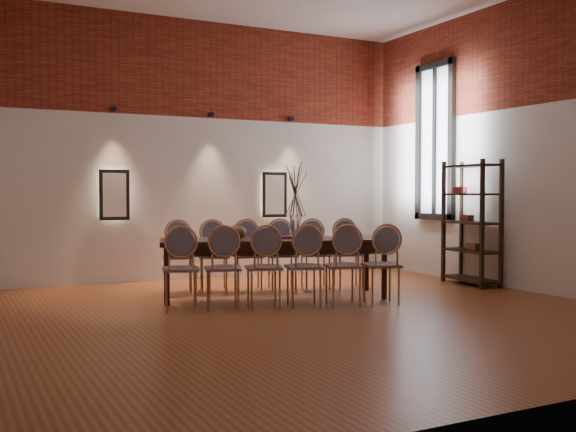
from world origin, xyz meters
name	(u,v)px	position (x,y,z in m)	size (l,w,h in m)	color
floor	(304,315)	(0.00, 0.00, -0.01)	(7.00, 7.00, 0.02)	#9A4F27
wall_back	(196,150)	(0.00, 3.55, 2.00)	(7.00, 0.10, 4.00)	silver
wall_front	(575,86)	(0.00, -3.55, 2.00)	(7.00, 0.10, 4.00)	silver
wall_right	(538,143)	(3.55, 0.00, 2.00)	(0.10, 7.00, 4.00)	silver
brick_band_back	(197,69)	(0.00, 3.48, 3.25)	(7.00, 0.02, 1.50)	maroon
brick_band_right	(536,47)	(3.48, 0.00, 3.25)	(0.02, 7.00, 1.50)	maroon
niche_left	(114,195)	(-1.30, 3.45, 1.30)	(0.36, 0.06, 0.66)	#FFEAC6
niche_right	(274,195)	(1.30, 3.45, 1.30)	(0.36, 0.06, 0.66)	#FFEAC6
spot_fixture_left	(114,109)	(-1.30, 3.42, 2.55)	(0.08, 0.08, 0.10)	black
spot_fixture_mid	(211,114)	(0.20, 3.42, 2.55)	(0.08, 0.08, 0.10)	black
spot_fixture_right	(291,119)	(1.60, 3.42, 2.55)	(0.08, 0.08, 0.10)	black
window_glass	(436,141)	(3.46, 2.00, 2.15)	(0.02, 0.78, 2.38)	silver
window_frame	(435,141)	(3.44, 2.00, 2.15)	(0.08, 0.90, 2.50)	black
window_mullion	(435,141)	(3.44, 2.00, 2.15)	(0.06, 0.06, 2.40)	black
dining_table	(274,268)	(0.21, 1.18, 0.38)	(2.84, 0.91, 0.75)	black
chair_near_a	(181,269)	(-1.14, 0.82, 0.47)	(0.44, 0.44, 0.94)	tan
chair_near_b	(223,268)	(-0.69, 0.68, 0.47)	(0.44, 0.44, 0.94)	tan
chair_near_c	(264,267)	(-0.23, 0.55, 0.47)	(0.44, 0.44, 0.94)	tan
chair_near_d	(304,267)	(0.22, 0.41, 0.47)	(0.44, 0.44, 0.94)	tan
chair_near_e	(343,266)	(0.68, 0.28, 0.47)	(0.44, 0.44, 0.94)	tan
chair_near_f	(381,265)	(1.13, 0.14, 0.47)	(0.44, 0.44, 0.94)	tan
chair_far_a	(178,257)	(-0.72, 2.23, 0.47)	(0.44, 0.44, 0.94)	tan
chair_far_b	(214,256)	(-0.26, 2.09, 0.47)	(0.44, 0.44, 0.94)	tan
chair_far_c	(248,256)	(0.19, 1.96, 0.47)	(0.44, 0.44, 0.94)	tan
chair_far_d	(282,255)	(0.64, 1.82, 0.47)	(0.44, 0.44, 0.94)	tan
chair_far_e	(316,254)	(1.10, 1.69, 0.47)	(0.44, 0.44, 0.94)	tan
chair_far_f	(348,254)	(1.55, 1.55, 0.47)	(0.44, 0.44, 0.94)	tan
vase	(296,227)	(0.48, 1.10, 0.90)	(0.14, 0.14, 0.30)	silver
dried_branches	(296,191)	(0.48, 1.10, 1.35)	(0.50, 0.50, 0.70)	#4D402A
bowl	(237,232)	(-0.26, 1.27, 0.84)	(0.24, 0.24, 0.18)	brown
book	(284,237)	(0.33, 1.15, 0.77)	(0.26, 0.18, 0.03)	#8D205A
shelving_rack	(471,223)	(3.28, 0.97, 0.90)	(0.38, 1.00, 1.80)	black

